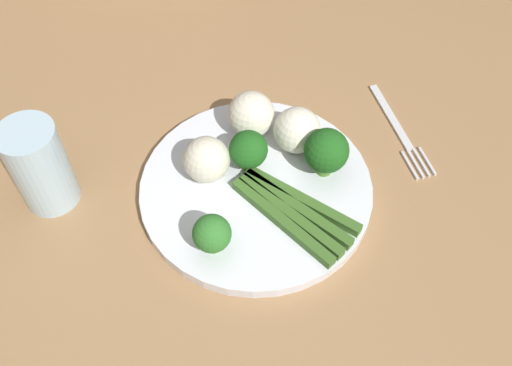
{
  "coord_description": "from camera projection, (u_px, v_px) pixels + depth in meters",
  "views": [
    {
      "loc": [
        0.02,
        0.38,
        1.32
      ],
      "look_at": [
        -0.05,
        -0.02,
        0.77
      ],
      "focal_mm": 41.19,
      "sensor_mm": 36.0,
      "label": 1
    }
  ],
  "objects": [
    {
      "name": "chair",
      "position": [
        154.0,
        25.0,
        1.28
      ],
      "size": [
        0.48,
        0.48,
        0.87
      ],
      "rotation": [
        0.0,
        0.0,
        -0.22
      ],
      "color": "olive",
      "rests_on": "ground_plane"
    },
    {
      "name": "plate",
      "position": [
        256.0,
        189.0,
        0.7
      ],
      "size": [
        0.28,
        0.28,
        0.01
      ],
      "primitive_type": "cylinder",
      "color": "white",
      "rests_on": "dining_table"
    },
    {
      "name": "cauliflower_front",
      "position": [
        251.0,
        114.0,
        0.72
      ],
      "size": [
        0.06,
        0.06,
        0.06
      ],
      "primitive_type": "sphere",
      "color": "silver",
      "rests_on": "plate"
    },
    {
      "name": "dining_table",
      "position": [
        218.0,
        253.0,
        0.77
      ],
      "size": [
        1.3,
        1.07,
        0.75
      ],
      "color": "#9E754C",
      "rests_on": "ground_plane"
    },
    {
      "name": "fork",
      "position": [
        399.0,
        131.0,
        0.76
      ],
      "size": [
        0.04,
        0.17,
        0.0
      ],
      "rotation": [
        0.0,
        0.0,
        1.69
      ],
      "color": "silver",
      "rests_on": "dining_table"
    },
    {
      "name": "broccoli_outer_edge",
      "position": [
        248.0,
        150.0,
        0.69
      ],
      "size": [
        0.05,
        0.05,
        0.06
      ],
      "color": "#4C7F2B",
      "rests_on": "plate"
    },
    {
      "name": "broccoli_front_left",
      "position": [
        212.0,
        234.0,
        0.62
      ],
      "size": [
        0.04,
        0.04,
        0.05
      ],
      "color": "#609E3D",
      "rests_on": "plate"
    },
    {
      "name": "cauliflower_near_center",
      "position": [
        210.0,
        159.0,
        0.68
      ],
      "size": [
        0.06,
        0.06,
        0.06
      ],
      "primitive_type": "sphere",
      "color": "silver",
      "rests_on": "plate"
    },
    {
      "name": "water_glass",
      "position": [
        40.0,
        166.0,
        0.66
      ],
      "size": [
        0.06,
        0.06,
        0.12
      ],
      "primitive_type": "cylinder",
      "color": "silver",
      "rests_on": "dining_table"
    },
    {
      "name": "broccoli_back_right",
      "position": [
        326.0,
        151.0,
        0.68
      ],
      "size": [
        0.05,
        0.05,
        0.07
      ],
      "color": "#4C7F2B",
      "rests_on": "plate"
    },
    {
      "name": "asparagus_bundle",
      "position": [
        293.0,
        211.0,
        0.67
      ],
      "size": [
        0.13,
        0.15,
        0.01
      ],
      "rotation": [
        0.0,
        0.0,
        2.25
      ],
      "color": "#3D6626",
      "rests_on": "plate"
    },
    {
      "name": "cauliflower_left",
      "position": [
        297.0,
        130.0,
        0.71
      ],
      "size": [
        0.06,
        0.06,
        0.06
      ],
      "primitive_type": "sphere",
      "color": "white",
      "rests_on": "plate"
    }
  ]
}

